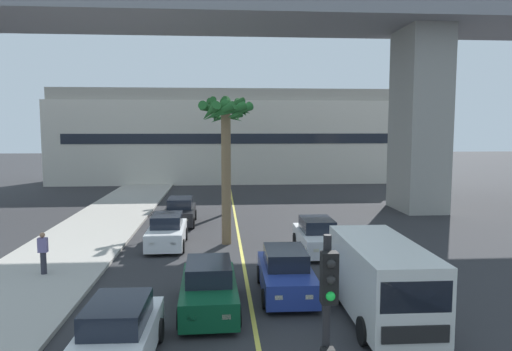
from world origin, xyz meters
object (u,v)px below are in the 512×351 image
traffic_light_median_near (327,334)px  delivery_van (381,279)px  palm_tree_mid_median (226,119)px  car_queue_third (317,237)px  car_queue_front (286,274)px  palm_tree_near_median (226,132)px  car_queue_sixth (117,337)px  car_queue_second (209,289)px  car_queue_fifth (167,232)px  palm_tree_far_median (227,129)px  pedestrian_mid_block (43,252)px  car_queue_fourth (180,212)px

traffic_light_median_near → delivery_van: bearing=64.6°
palm_tree_mid_median → car_queue_third: bearing=-68.1°
delivery_van → car_queue_front: bearing=135.2°
delivery_van → palm_tree_near_median: 11.56m
car_queue_sixth → delivery_van: 7.62m
car_queue_second → car_queue_fifth: (-2.21, 8.35, 0.00)m
palm_tree_far_median → pedestrian_mid_block: palm_tree_far_median is taller
pedestrian_mid_block → car_queue_sixth: bearing=-59.1°
traffic_light_median_near → palm_tree_mid_median: (-1.15, 24.74, 3.58)m
car_queue_front → car_queue_fourth: size_ratio=1.00×
car_queue_fifth → car_queue_front: bearing=-55.3°
car_queue_fifth → delivery_van: size_ratio=0.78×
palm_tree_far_median → car_queue_second: bearing=-92.2°
traffic_light_median_near → pedestrian_mid_block: (-8.35, 11.72, -1.72)m
car_queue_sixth → palm_tree_near_median: size_ratio=0.58×
car_queue_second → car_queue_fifth: 8.64m
delivery_van → traffic_light_median_near: bearing=-115.4°
car_queue_second → car_queue_front: bearing=27.3°
delivery_van → pedestrian_mid_block: 12.58m
car_queue_third → car_queue_fourth: size_ratio=1.00×
palm_tree_mid_median → car_queue_fifth: bearing=-109.4°
car_queue_second → car_queue_third: same height
car_queue_fourth → pedestrian_mid_block: pedestrian_mid_block is taller
car_queue_front → palm_tree_far_median: 24.98m
car_queue_front → car_queue_fifth: bearing=124.7°
car_queue_third → car_queue_fourth: same height
car_queue_third → car_queue_fifth: 7.24m
car_queue_sixth → car_queue_second: bearing=57.0°
car_queue_third → palm_tree_mid_median: palm_tree_mid_median is taller
car_queue_front → car_queue_sixth: (-4.77, -4.65, 0.00)m
palm_tree_far_median → car_queue_fourth: bearing=-103.9°
car_queue_sixth → car_queue_fifth: bearing=90.3°
traffic_light_median_near → car_queue_sixth: bearing=131.7°
delivery_van → car_queue_fourth: bearing=115.7°
car_queue_front → car_queue_fourth: same height
car_queue_fourth → palm_tree_mid_median: 6.98m
car_queue_sixth → palm_tree_near_median: palm_tree_near_median is taller
delivery_van → palm_tree_far_median: bearing=98.8°
traffic_light_median_near → palm_tree_mid_median: palm_tree_mid_median is taller
palm_tree_mid_median → pedestrian_mid_block: (-7.20, -13.02, -5.30)m
car_queue_front → car_queue_sixth: 6.66m
car_queue_front → car_queue_fifth: size_ratio=1.00×
pedestrian_mid_block → traffic_light_median_near: bearing=-54.5°
car_queue_second → palm_tree_mid_median: palm_tree_mid_median is taller
car_queue_second → palm_tree_mid_median: size_ratio=0.53×
car_queue_second → traffic_light_median_near: 8.36m
car_queue_second → delivery_van: delivery_van is taller
palm_tree_near_median → pedestrian_mid_block: (-7.09, -4.80, -4.56)m
palm_tree_far_median → car_queue_sixth: bearing=-96.1°
delivery_van → palm_tree_mid_median: (-4.36, 17.99, 5.01)m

